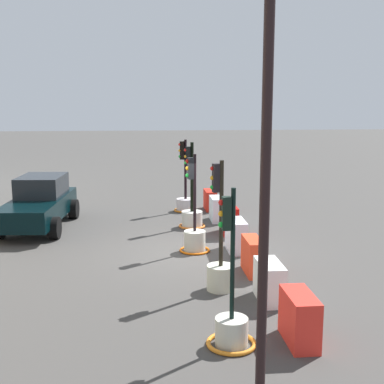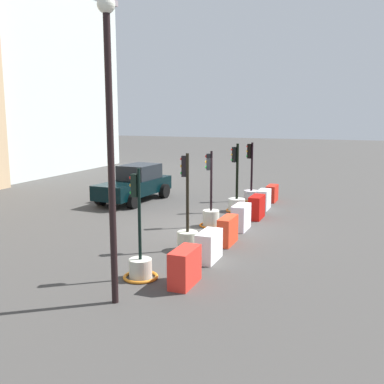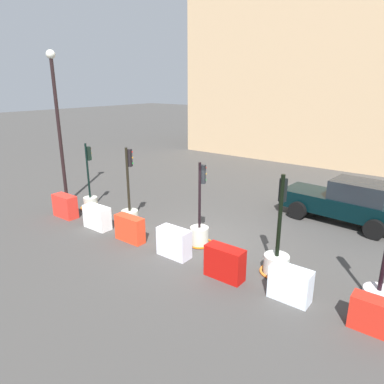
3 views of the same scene
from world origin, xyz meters
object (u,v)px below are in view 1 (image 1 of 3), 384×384
object	(u,v)px
traffic_light_2	(194,235)
construction_barrier_3	(236,236)
car_black_sedan	(40,203)
traffic_light_4	(185,200)
street_lamp_post	(267,125)
construction_barrier_0	(299,318)
traffic_light_3	(192,214)
construction_barrier_5	(217,209)
construction_barrier_1	(269,282)
construction_barrier_6	(210,200)
construction_barrier_4	(229,220)
traffic_light_0	(231,323)
construction_barrier_2	(253,256)
traffic_light_1	(220,267)

from	to	relation	value
traffic_light_2	construction_barrier_3	distance (m)	1.17
car_black_sedan	traffic_light_4	bearing A→B (deg)	-67.73
car_black_sedan	street_lamp_post	size ratio (longest dim) A/B	0.72
construction_barrier_0	construction_barrier_3	bearing A→B (deg)	1.13
traffic_light_3	construction_barrier_5	xyz separation A→B (m)	(0.80, -0.98, -0.02)
traffic_light_4	traffic_light_3	bearing A→B (deg)	-179.84
construction_barrier_1	construction_barrier_6	world-z (taller)	construction_barrier_1
construction_barrier_1	construction_barrier_5	distance (m)	7.34
construction_barrier_4	construction_barrier_5	world-z (taller)	construction_barrier_4
car_black_sedan	traffic_light_2	bearing A→B (deg)	-123.99
traffic_light_0	traffic_light_4	bearing A→B (deg)	-0.57
construction_barrier_2	street_lamp_post	size ratio (longest dim) A/B	0.17
traffic_light_1	construction_barrier_3	size ratio (longest dim) A/B	2.81
traffic_light_2	construction_barrier_1	bearing A→B (deg)	-161.90
construction_barrier_1	car_black_sedan	world-z (taller)	car_black_sedan
traffic_light_4	construction_barrier_0	xyz separation A→B (m)	(-11.03, -1.09, 0.01)
traffic_light_0	traffic_light_2	distance (m)	5.66
construction_barrier_3	street_lamp_post	world-z (taller)	street_lamp_post
traffic_light_4	construction_barrier_5	bearing A→B (deg)	-150.86
construction_barrier_5	car_black_sedan	xyz separation A→B (m)	(-0.31, 6.05, 0.40)
street_lamp_post	car_black_sedan	bearing A→B (deg)	26.12
construction_barrier_1	construction_barrier_6	xyz separation A→B (m)	(9.22, 0.06, -0.03)
traffic_light_4	construction_barrier_4	size ratio (longest dim) A/B	2.54
construction_barrier_5	construction_barrier_1	bearing A→B (deg)	-179.58
traffic_light_3	traffic_light_4	distance (m)	2.57
construction_barrier_4	construction_barrier_5	bearing A→B (deg)	3.82
traffic_light_0	construction_barrier_3	xyz separation A→B (m)	(5.56, -1.09, 0.04)
construction_barrier_3	street_lamp_post	bearing A→B (deg)	172.53
construction_barrier_1	street_lamp_post	bearing A→B (deg)	164.02
traffic_light_2	traffic_light_3	xyz separation A→B (m)	(2.80, -0.19, -0.02)
traffic_light_3	construction_barrier_1	bearing A→B (deg)	-171.03
traffic_light_4	traffic_light_1	bearing A→B (deg)	-179.32
traffic_light_3	car_black_sedan	xyz separation A→B (m)	(0.49, 5.07, 0.38)
traffic_light_4	construction_barrier_0	bearing A→B (deg)	-174.33
construction_barrier_6	street_lamp_post	distance (m)	13.15
construction_barrier_3	construction_barrier_6	xyz separation A→B (m)	(5.59, 0.01, -0.07)
traffic_light_0	construction_barrier_0	xyz separation A→B (m)	(-0.00, -1.20, 0.04)
traffic_light_4	construction_barrier_2	xyz separation A→B (m)	(-7.35, -1.06, -0.00)
traffic_light_2	construction_barrier_0	distance (m)	5.81
construction_barrier_6	car_black_sedan	distance (m)	6.44
construction_barrier_1	construction_barrier_3	size ratio (longest dim) A/B	1.02
traffic_light_1	traffic_light_3	distance (m)	5.81
construction_barrier_3	traffic_light_4	bearing A→B (deg)	10.20
construction_barrier_2	street_lamp_post	xyz separation A→B (m)	(-5.17, 1.00, 3.43)
traffic_light_2	street_lamp_post	bearing A→B (deg)	-178.06
construction_barrier_6	street_lamp_post	xyz separation A→B (m)	(-12.64, 0.92, 3.48)
traffic_light_0	construction_barrier_4	bearing A→B (deg)	-9.25
traffic_light_4	construction_barrier_1	distance (m)	9.16
traffic_light_3	construction_barrier_3	bearing A→B (deg)	-161.39
traffic_light_0	construction_barrier_4	world-z (taller)	traffic_light_0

